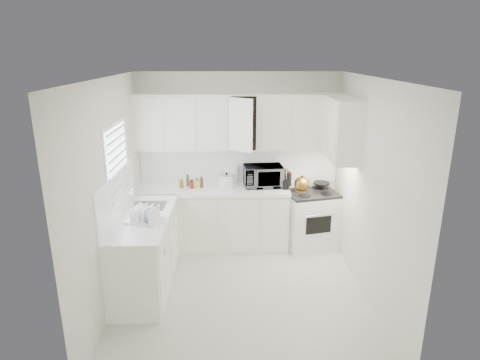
{
  "coord_description": "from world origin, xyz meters",
  "views": [
    {
      "loc": [
        -0.11,
        -4.5,
        2.87
      ],
      "look_at": [
        0.0,
        0.7,
        1.25
      ],
      "focal_mm": 30.94,
      "sensor_mm": 36.0,
      "label": 1
    }
  ],
  "objects_px": {
    "stove": "(310,212)",
    "microwave": "(263,174)",
    "rice_cooker": "(227,180)",
    "tea_kettle": "(302,183)",
    "dish_rack": "(144,213)",
    "utensil_crock": "(286,178)"
  },
  "relations": [
    {
      "from": "dish_rack",
      "to": "microwave",
      "type": "bearing_deg",
      "value": 59.08
    },
    {
      "from": "tea_kettle",
      "to": "utensil_crock",
      "type": "distance_m",
      "value": 0.24
    },
    {
      "from": "microwave",
      "to": "utensil_crock",
      "type": "height_order",
      "value": "microwave"
    },
    {
      "from": "stove",
      "to": "tea_kettle",
      "type": "xyz_separation_m",
      "value": [
        -0.18,
        -0.16,
        0.51
      ]
    },
    {
      "from": "microwave",
      "to": "dish_rack",
      "type": "xyz_separation_m",
      "value": [
        -1.49,
        -1.32,
        -0.08
      ]
    },
    {
      "from": "rice_cooker",
      "to": "microwave",
      "type": "bearing_deg",
      "value": 8.26
    },
    {
      "from": "tea_kettle",
      "to": "microwave",
      "type": "distance_m",
      "value": 0.59
    },
    {
      "from": "stove",
      "to": "dish_rack",
      "type": "distance_m",
      "value": 2.6
    },
    {
      "from": "microwave",
      "to": "rice_cooker",
      "type": "xyz_separation_m",
      "value": [
        -0.54,
        -0.05,
        -0.08
      ]
    },
    {
      "from": "rice_cooker",
      "to": "utensil_crock",
      "type": "height_order",
      "value": "utensil_crock"
    },
    {
      "from": "rice_cooker",
      "to": "tea_kettle",
      "type": "bearing_deg",
      "value": -5.83
    },
    {
      "from": "stove",
      "to": "microwave",
      "type": "bearing_deg",
      "value": 161.82
    },
    {
      "from": "tea_kettle",
      "to": "utensil_crock",
      "type": "bearing_deg",
      "value": 141.11
    },
    {
      "from": "tea_kettle",
      "to": "rice_cooker",
      "type": "xyz_separation_m",
      "value": [
        -1.08,
        0.18,
        -0.0
      ]
    },
    {
      "from": "microwave",
      "to": "rice_cooker",
      "type": "relative_size",
      "value": 2.5
    },
    {
      "from": "dish_rack",
      "to": "utensil_crock",
      "type": "bearing_deg",
      "value": 50.47
    },
    {
      "from": "tea_kettle",
      "to": "stove",
      "type": "bearing_deg",
      "value": 21.14
    },
    {
      "from": "stove",
      "to": "dish_rack",
      "type": "height_order",
      "value": "dish_rack"
    },
    {
      "from": "microwave",
      "to": "dish_rack",
      "type": "relative_size",
      "value": 1.43
    },
    {
      "from": "stove",
      "to": "microwave",
      "type": "distance_m",
      "value": 0.93
    },
    {
      "from": "utensil_crock",
      "to": "rice_cooker",
      "type": "bearing_deg",
      "value": 173.25
    },
    {
      "from": "dish_rack",
      "to": "rice_cooker",
      "type": "bearing_deg",
      "value": 70.82
    }
  ]
}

